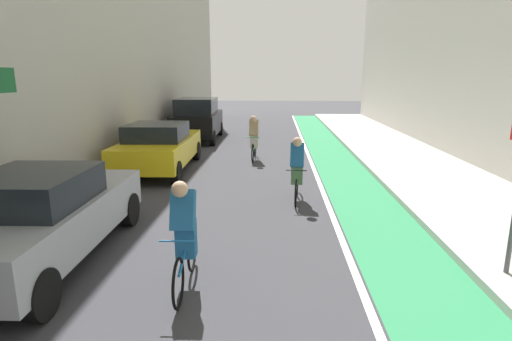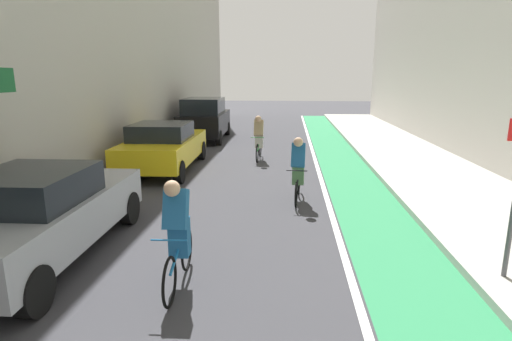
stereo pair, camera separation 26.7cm
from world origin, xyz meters
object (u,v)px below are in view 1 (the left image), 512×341
Objects in this scene: parked_suv_black at (198,119)px; cyclist_mid at (185,231)px; parked_sedan_yellow_cab at (159,146)px; parked_sedan_silver at (42,216)px; cyclist_far at (254,137)px; cyclist_trailing at (297,168)px.

parked_suv_black reaches higher than cyclist_mid.
parked_sedan_yellow_cab is 2.67× the size of cyclist_mid.
parked_sedan_silver is 6.61m from parked_sedan_yellow_cab.
parked_sedan_silver is 2.57× the size of cyclist_mid.
cyclist_mid reaches higher than parked_sedan_silver.
cyclist_far is (0.46, 9.19, -0.00)m from cyclist_mid.
parked_sedan_yellow_cab is at bearing -90.01° from parked_suv_black.
parked_sedan_silver is at bearing -90.00° from parked_suv_black.
parked_sedan_yellow_cab is 2.79× the size of cyclist_trailing.
cyclist_mid is 1.00× the size of cyclist_far.
cyclist_trailing is at bearing -75.01° from cyclist_far.
cyclist_mid is 1.04× the size of cyclist_trailing.
parked_sedan_yellow_cab is 7.70m from cyclist_mid.
parked_sedan_yellow_cab is 1.04× the size of parked_suv_black.
parked_sedan_silver is 8.99m from cyclist_far.
cyclist_far is at bearing 104.99° from cyclist_trailing.
parked_suv_black reaches higher than cyclist_trailing.
parked_suv_black is 13.98m from cyclist_mid.
parked_sedan_yellow_cab is at bearing 144.57° from cyclist_trailing.
cyclist_mid and cyclist_far have the same top height.
parked_sedan_silver and parked_sedan_yellow_cab have the same top height.
cyclist_mid is at bearing -71.34° from parked_sedan_yellow_cab.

